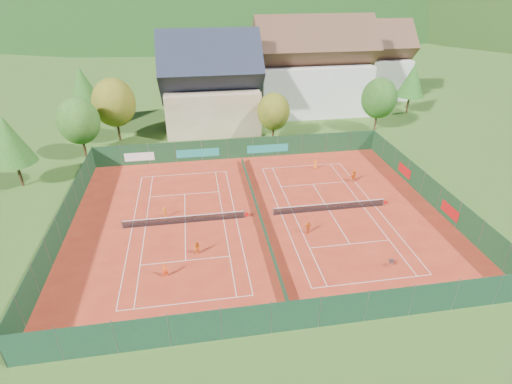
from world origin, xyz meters
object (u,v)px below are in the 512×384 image
object	(u,v)px
hotel_block_a	(312,72)
hotel_block_b	(366,65)
player_right_far_a	(315,164)
player_left_mid	(197,248)
player_left_far	(165,212)
player_right_far_b	(354,176)
player_right_near	(308,227)
player_left_near	(165,270)
ball_hopper	(391,262)
chalet	(211,88)

from	to	relation	value
hotel_block_a	hotel_block_b	distance (m)	16.14
player_right_far_a	player_left_mid	bearing A→B (deg)	15.87
player_left_far	player_right_far_b	world-z (taller)	player_right_far_b
player_right_near	player_right_far_a	xyz separation A→B (m)	(5.15, 14.64, -0.06)
player_left_near	player_left_far	bearing A→B (deg)	78.52
hotel_block_a	player_right_far_a	bearing A→B (deg)	-104.29
ball_hopper	player_left_mid	xyz separation A→B (m)	(-17.23, 4.60, 0.15)
player_left_mid	player_right_far_a	size ratio (longest dim) A/B	1.07
player_right_near	player_right_far_a	world-z (taller)	player_right_near
player_left_mid	player_right_near	distance (m)	11.38
chalet	player_right_near	distance (m)	35.21
player_left_mid	player_left_far	bearing A→B (deg)	131.44
hotel_block_b	player_left_far	bearing A→B (deg)	-133.41
chalet	player_left_near	world-z (taller)	chalet
chalet	ball_hopper	world-z (taller)	chalet
hotel_block_b	player_left_mid	xyz separation A→B (m)	(-36.84, -49.63, -5.91)
player_left_mid	ball_hopper	bearing A→B (deg)	2.07
ball_hopper	player_left_near	world-z (taller)	player_left_near
player_left_far	player_right_far_a	world-z (taller)	player_right_far_a
player_left_far	player_left_near	bearing A→B (deg)	84.37
hotel_block_b	player_right_far_a	distance (m)	39.50
chalet	player_right_near	world-z (taller)	chalet
chalet	hotel_block_b	xyz separation A→B (m)	(33.00, 14.00, -0.01)
hotel_block_a	player_left_far	size ratio (longest dim) A/B	17.81
ball_hopper	chalet	bearing A→B (deg)	108.41
chalet	player_right_far_a	xyz separation A→B (m)	(12.56, -19.27, -5.96)
hotel_block_a	hotel_block_b	bearing A→B (deg)	29.74
ball_hopper	player_right_far_b	distance (m)	16.86
hotel_block_a	player_right_far_b	bearing A→B (deg)	-95.22
hotel_block_b	player_left_far	size ratio (longest dim) A/B	14.25
player_left_near	player_left_mid	bearing A→B (deg)	30.01
chalet	ball_hopper	distance (m)	42.84
ball_hopper	player_left_far	size ratio (longest dim) A/B	0.66
player_left_mid	player_right_far_b	distance (m)	23.44
player_right_near	player_left_far	bearing A→B (deg)	139.22
chalet	player_right_far_b	size ratio (longest dim) A/B	10.21
hotel_block_a	player_left_far	xyz separation A→B (m)	(-26.12, -34.41, -6.78)
player_right_near	player_left_mid	bearing A→B (deg)	168.67
player_left_near	player_right_near	bearing A→B (deg)	3.80
ball_hopper	player_right_near	world-z (taller)	player_right_near
hotel_block_a	player_right_far_a	world-z (taller)	hotel_block_a
player_right_far_a	player_right_far_b	world-z (taller)	player_right_far_b
player_right_near	player_right_far_b	size ratio (longest dim) A/B	0.91
chalet	player_left_far	size ratio (longest dim) A/B	13.36
player_left_mid	player_left_far	size ratio (longest dim) A/B	1.17
hotel_block_a	hotel_block_b	size ratio (longest dim) A/B	1.25
player_left_near	player_left_mid	distance (m)	3.98
chalet	ball_hopper	bearing A→B (deg)	-71.59
hotel_block_a	ball_hopper	bearing A→B (deg)	-96.91
ball_hopper	player_right_near	bearing A→B (deg)	133.40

